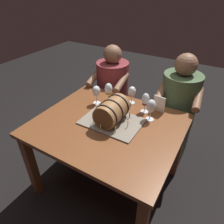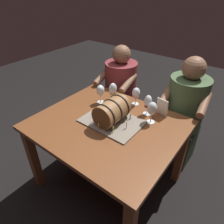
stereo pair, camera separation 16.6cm
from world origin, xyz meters
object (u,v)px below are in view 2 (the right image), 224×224
object	(u,v)px
dining_table	(108,133)
barrel_cake	(112,112)
person_seated_left	(120,95)
wine_glass_empty	(152,109)
wine_glass_rose	(136,94)
menu_card	(162,107)
wine_glass_amber	(113,90)
wine_glass_white	(100,91)
wine_glass_red	(148,102)
person_seated_right	(183,116)

from	to	relation	value
dining_table	barrel_cake	size ratio (longest dim) A/B	2.42
person_seated_left	wine_glass_empty	bearing A→B (deg)	-37.15
wine_glass_rose	menu_card	world-z (taller)	wine_glass_rose
dining_table	wine_glass_amber	world-z (taller)	wine_glass_amber
wine_glass_white	wine_glass_red	bearing A→B (deg)	11.81
dining_table	person_seated_right	xyz separation A→B (m)	(0.39, 0.74, -0.06)
barrel_cake	menu_card	distance (m)	0.45
wine_glass_red	wine_glass_amber	bearing A→B (deg)	-179.23
dining_table	wine_glass_amber	size ratio (longest dim) A/B	6.16
wine_glass_rose	wine_glass_empty	bearing A→B (deg)	-33.47
barrel_cake	wine_glass_rose	distance (m)	0.37
wine_glass_amber	person_seated_left	xyz separation A→B (m)	(-0.21, 0.42, -0.32)
wine_glass_red	wine_glass_empty	world-z (taller)	wine_glass_empty
person_seated_left	wine_glass_white	bearing A→B (deg)	-75.99
person_seated_left	barrel_cake	bearing A→B (deg)	-59.70
wine_glass_white	person_seated_right	world-z (taller)	person_seated_right
dining_table	wine_glass_red	world-z (taller)	wine_glass_red
dining_table	wine_glass_rose	size ratio (longest dim) A/B	6.86
wine_glass_empty	dining_table	bearing A→B (deg)	-139.62
wine_glass_white	wine_glass_rose	bearing A→B (deg)	32.01
barrel_cake	menu_card	size ratio (longest dim) A/B	3.06
dining_table	wine_glass_empty	xyz separation A→B (m)	(0.28, 0.23, 0.24)
wine_glass_white	wine_glass_amber	distance (m)	0.12
wine_glass_empty	wine_glass_rose	bearing A→B (deg)	146.53
dining_table	wine_glass_rose	bearing A→B (deg)	87.27
wine_glass_amber	person_seated_right	world-z (taller)	person_seated_right
barrel_cake	person_seated_right	xyz separation A→B (m)	(0.37, 0.70, -0.26)
wine_glass_empty	barrel_cake	bearing A→B (deg)	-142.87
wine_glass_amber	wine_glass_rose	distance (m)	0.22
wine_glass_white	wine_glass_empty	xyz separation A→B (m)	(0.54, 0.01, 0.00)
barrel_cake	wine_glass_red	world-z (taller)	barrel_cake
wine_glass_empty	person_seated_right	distance (m)	0.60
wine_glass_rose	person_seated_left	size ratio (longest dim) A/B	0.15
wine_glass_rose	person_seated_right	distance (m)	0.58
dining_table	menu_card	distance (m)	0.52
wine_glass_empty	person_seated_left	bearing A→B (deg)	142.85
dining_table	wine_glass_rose	world-z (taller)	wine_glass_rose
wine_glass_white	wine_glass_rose	size ratio (longest dim) A/B	1.06
barrel_cake	wine_glass_rose	bearing A→B (deg)	89.78
dining_table	wine_glass_empty	world-z (taller)	wine_glass_empty
dining_table	wine_glass_red	distance (m)	0.44
person_seated_right	wine_glass_amber	bearing A→B (deg)	-143.75
wine_glass_amber	wine_glass_empty	xyz separation A→B (m)	(0.46, -0.08, 0.00)
wine_glass_white	person_seated_right	bearing A→B (deg)	38.03
person_seated_left	menu_card	bearing A→B (deg)	-27.08
dining_table	wine_glass_white	bearing A→B (deg)	139.23
dining_table	wine_glass_rose	xyz separation A→B (m)	(0.02, 0.40, 0.22)
wine_glass_red	person_seated_left	bearing A→B (deg)	144.31
wine_glass_rose	wine_glass_amber	bearing A→B (deg)	-156.91
wine_glass_red	person_seated_right	distance (m)	0.55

